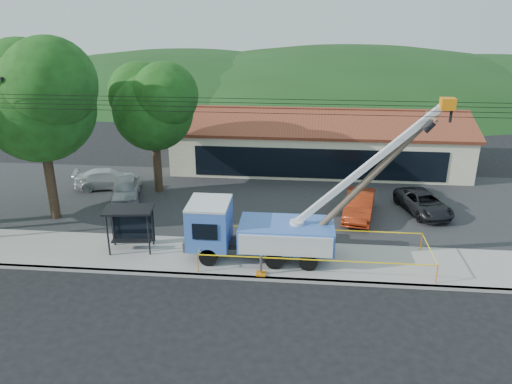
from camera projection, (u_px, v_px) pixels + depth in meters
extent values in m
plane|color=black|center=(234.00, 304.00, 21.86)|extent=(120.00, 120.00, 0.00)
cube|color=#A09D96|center=(240.00, 278.00, 23.78)|extent=(60.00, 0.25, 0.15)
cube|color=#A09D96|center=(245.00, 258.00, 25.55)|extent=(60.00, 4.00, 0.15)
cube|color=#28282B|center=(259.00, 200.00, 32.98)|extent=(60.00, 12.00, 0.10)
cube|color=beige|center=(318.00, 145.00, 39.46)|extent=(22.00, 8.00, 3.40)
cube|color=black|center=(319.00, 164.00, 35.83)|extent=(18.04, 0.08, 2.21)
cube|color=maroon|center=(320.00, 123.00, 36.81)|extent=(22.50, 4.53, 1.52)
cube|color=maroon|center=(319.00, 112.00, 40.52)|extent=(22.50, 4.53, 1.52)
cube|color=maroon|center=(320.00, 109.00, 38.43)|extent=(22.50, 0.30, 0.25)
cylinder|color=#332316|center=(50.00, 180.00, 29.42)|extent=(0.56, 0.56, 5.06)
sphere|color=#193C10|center=(39.00, 106.00, 27.84)|extent=(6.30, 6.30, 6.30)
sphere|color=#193C10|center=(22.00, 83.00, 28.32)|extent=(5.04, 5.04, 5.04)
sphere|color=#193C10|center=(50.00, 84.00, 26.45)|extent=(5.04, 5.04, 5.04)
cylinder|color=#332316|center=(157.00, 163.00, 33.78)|extent=(0.56, 0.56, 4.18)
sphere|color=#193C10|center=(153.00, 110.00, 32.48)|extent=(5.25, 5.25, 5.25)
sphere|color=#193C10|center=(140.00, 94.00, 32.88)|extent=(4.20, 4.20, 4.20)
sphere|color=#193C10|center=(165.00, 95.00, 31.32)|extent=(4.20, 4.20, 4.20)
ellipsoid|color=#183B15|center=(184.00, 89.00, 74.22)|extent=(78.40, 56.00, 28.00)
ellipsoid|color=#183B15|center=(354.00, 91.00, 72.03)|extent=(89.60, 64.00, 32.00)
ellipsoid|color=#183B15|center=(497.00, 94.00, 70.28)|extent=(72.80, 52.00, 26.00)
cylinder|color=black|center=(241.00, 113.00, 21.91)|extent=(60.00, 0.02, 0.02)
cylinder|color=black|center=(242.00, 108.00, 22.33)|extent=(60.00, 0.02, 0.02)
cylinder|color=black|center=(244.00, 103.00, 22.75)|extent=(60.00, 0.02, 0.02)
cylinder|color=black|center=(245.00, 99.00, 23.08)|extent=(60.00, 0.02, 0.02)
cylinder|color=black|center=(209.00, 257.00, 24.60)|extent=(0.92, 0.31, 0.92)
cylinder|color=black|center=(216.00, 237.00, 26.60)|extent=(0.92, 0.31, 0.92)
cylinder|color=black|center=(275.00, 260.00, 24.32)|extent=(0.92, 0.31, 0.92)
cylinder|color=black|center=(277.00, 240.00, 26.31)|extent=(0.92, 0.31, 0.92)
cylinder|color=black|center=(308.00, 261.00, 24.17)|extent=(0.92, 0.31, 0.92)
cylinder|color=black|center=(308.00, 241.00, 26.17)|extent=(0.92, 0.31, 0.92)
cube|color=black|center=(264.00, 244.00, 25.27)|extent=(6.75, 1.02, 0.26)
cube|color=blue|center=(210.00, 224.00, 25.15)|extent=(2.05, 2.46, 2.15)
cube|color=silver|center=(209.00, 203.00, 24.74)|extent=(2.05, 2.46, 0.12)
cube|color=black|center=(190.00, 220.00, 25.18)|extent=(0.08, 1.84, 0.92)
cube|color=gray|center=(189.00, 238.00, 25.54)|extent=(0.15, 2.35, 0.51)
cube|color=blue|center=(286.00, 234.00, 24.95)|extent=(4.71, 2.46, 1.23)
cylinder|color=silver|center=(297.00, 226.00, 24.74)|extent=(0.72, 0.72, 0.61)
cube|color=silver|center=(367.00, 166.00, 23.28)|extent=(6.58, 0.29, 6.23)
cube|color=gray|center=(375.00, 161.00, 23.16)|extent=(3.95, 0.18, 3.75)
cube|color=orange|center=(448.00, 104.00, 21.72)|extent=(0.61, 0.51, 0.51)
cube|color=orange|center=(261.00, 274.00, 23.90)|extent=(0.46, 0.46, 0.08)
cube|color=orange|center=(315.00, 243.00, 26.90)|extent=(0.46, 0.46, 0.08)
cylinder|color=#4C4031|center=(362.00, 186.00, 23.74)|extent=(6.98, 0.34, 8.29)
cube|color=#4C4031|center=(432.00, 117.00, 22.26)|extent=(0.18, 1.90, 0.18)
cylinder|color=black|center=(423.00, 121.00, 22.89)|extent=(0.63, 0.38, 0.65)
cylinder|color=black|center=(429.00, 126.00, 21.91)|extent=(0.63, 0.38, 0.65)
cylinder|color=black|center=(108.00, 235.00, 25.33)|extent=(0.10, 0.10, 2.25)
cylinder|color=black|center=(149.00, 235.00, 25.39)|extent=(0.10, 0.10, 2.25)
cylinder|color=black|center=(113.00, 226.00, 26.38)|extent=(0.10, 0.10, 2.25)
cylinder|color=black|center=(152.00, 226.00, 26.44)|extent=(0.10, 0.10, 2.25)
cube|color=black|center=(128.00, 210.00, 25.46)|extent=(2.60, 1.79, 0.11)
cube|color=black|center=(133.00, 225.00, 26.45)|extent=(2.24, 0.32, 1.88)
cube|color=black|center=(132.00, 241.00, 26.11)|extent=(2.09, 0.62, 0.08)
cylinder|color=orange|center=(198.00, 263.00, 23.99)|extent=(0.06, 0.06, 0.98)
cylinder|color=orange|center=(437.00, 274.00, 23.00)|extent=(0.06, 0.06, 0.98)
cylinder|color=orange|center=(421.00, 241.00, 26.11)|extent=(0.06, 0.06, 0.98)
cylinder|color=orange|center=(210.00, 232.00, 27.09)|extent=(0.06, 0.06, 0.98)
cube|color=yellow|center=(315.00, 260.00, 23.34)|extent=(11.21, 0.01, 0.06)
cube|color=yellow|center=(430.00, 249.00, 24.40)|extent=(0.01, 3.35, 0.06)
cube|color=yellow|center=(314.00, 229.00, 26.44)|extent=(11.21, 0.01, 0.06)
cube|color=yellow|center=(204.00, 239.00, 25.38)|extent=(0.01, 3.35, 0.06)
imported|color=#ABACB2|center=(127.00, 201.00, 33.04)|extent=(2.77, 4.55, 1.45)
imported|color=#98290F|center=(358.00, 218.00, 30.44)|extent=(2.42, 4.82, 1.52)
imported|color=silver|center=(109.00, 189.00, 35.15)|extent=(4.88, 3.05, 1.32)
imported|color=black|center=(422.00, 214.00, 31.04)|extent=(3.36, 4.99, 1.27)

